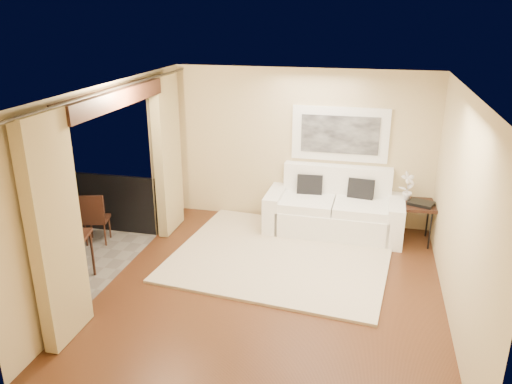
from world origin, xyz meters
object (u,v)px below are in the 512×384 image
(balcony_chair_far, at_px, (95,216))
(ice_bucket, at_px, (61,225))
(side_table, at_px, (415,207))
(balcony_chair_near, at_px, (39,226))
(orchid, at_px, (408,186))
(bistro_table, at_px, (65,242))
(sofa, at_px, (334,210))

(balcony_chair_far, relative_size, ice_bucket, 4.32)
(side_table, distance_m, balcony_chair_near, 5.84)
(orchid, xyz_separation_m, balcony_chair_near, (-5.36, -2.07, -0.35))
(ice_bucket, bearing_deg, balcony_chair_far, 96.65)
(side_table, height_order, bistro_table, bistro_table)
(orchid, relative_size, bistro_table, 0.68)
(balcony_chair_far, bearing_deg, balcony_chair_near, 37.64)
(balcony_chair_far, distance_m, ice_bucket, 1.09)
(side_table, xyz_separation_m, balcony_chair_near, (-5.50, -1.97, -0.05))
(sofa, distance_m, balcony_chair_near, 4.69)
(ice_bucket, bearing_deg, orchid, 27.28)
(side_table, relative_size, balcony_chair_near, 0.69)
(balcony_chair_far, bearing_deg, side_table, 179.49)
(sofa, relative_size, balcony_chair_near, 2.36)
(sofa, xyz_separation_m, bistro_table, (-3.44, -2.56, 0.22))
(side_table, relative_size, ice_bucket, 3.33)
(balcony_chair_near, bearing_deg, ice_bucket, -42.13)
(sofa, bearing_deg, side_table, -3.45)
(side_table, bearing_deg, orchid, 143.26)
(orchid, xyz_separation_m, balcony_chair_far, (-4.85, -1.40, -0.41))
(side_table, xyz_separation_m, ice_bucket, (-4.87, -2.33, 0.18))
(side_table, xyz_separation_m, bistro_table, (-4.73, -2.46, -0.00))
(bistro_table, distance_m, ice_bucket, 0.26)
(sofa, relative_size, ice_bucket, 11.45)
(sofa, bearing_deg, balcony_chair_far, -158.27)
(bistro_table, distance_m, balcony_chair_near, 0.91)
(side_table, height_order, balcony_chair_far, balcony_chair_far)
(sofa, relative_size, balcony_chair_far, 2.65)
(orchid, distance_m, ice_bucket, 5.32)
(sofa, distance_m, balcony_chair_far, 3.95)
(side_table, height_order, orchid, orchid)
(sofa, relative_size, side_table, 3.44)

